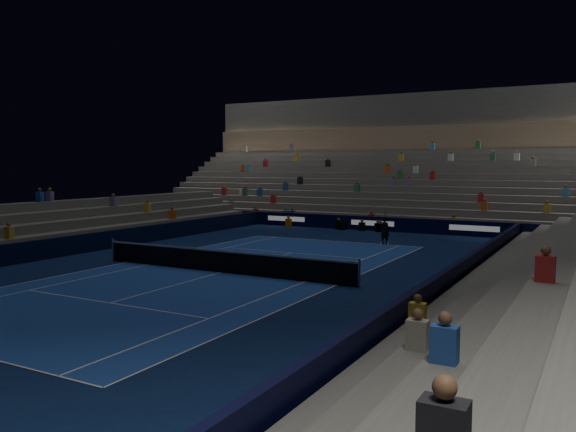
# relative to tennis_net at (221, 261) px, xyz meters

# --- Properties ---
(ground) EXTENTS (90.00, 90.00, 0.00)m
(ground) POSITION_rel_tennis_net_xyz_m (0.00, 0.00, -0.50)
(ground) COLOR #0B1B44
(ground) RESTS_ON ground
(court_surface) EXTENTS (10.97, 23.77, 0.01)m
(court_surface) POSITION_rel_tennis_net_xyz_m (0.00, 0.00, -0.50)
(court_surface) COLOR #1C419C
(court_surface) RESTS_ON ground
(sponsor_barrier_far) EXTENTS (44.00, 0.25, 1.00)m
(sponsor_barrier_far) POSITION_rel_tennis_net_xyz_m (0.00, 18.50, -0.00)
(sponsor_barrier_far) COLOR black
(sponsor_barrier_far) RESTS_ON ground
(sponsor_barrier_east) EXTENTS (0.25, 37.00, 1.00)m
(sponsor_barrier_east) POSITION_rel_tennis_net_xyz_m (9.70, 0.00, -0.00)
(sponsor_barrier_east) COLOR black
(sponsor_barrier_east) RESTS_ON ground
(sponsor_barrier_west) EXTENTS (0.25, 37.00, 1.00)m
(sponsor_barrier_west) POSITION_rel_tennis_net_xyz_m (-9.70, 0.00, -0.00)
(sponsor_barrier_west) COLOR black
(sponsor_barrier_west) RESTS_ON ground
(grandstand_main) EXTENTS (44.00, 15.20, 11.20)m
(grandstand_main) POSITION_rel_tennis_net_xyz_m (0.00, 27.90, 2.87)
(grandstand_main) COLOR slate
(grandstand_main) RESTS_ON ground
(grandstand_east) EXTENTS (5.00, 37.00, 2.50)m
(grandstand_east) POSITION_rel_tennis_net_xyz_m (13.17, 0.00, 0.41)
(grandstand_east) COLOR #5E5E5A
(grandstand_east) RESTS_ON ground
(grandstand_west) EXTENTS (5.00, 37.00, 2.50)m
(grandstand_west) POSITION_rel_tennis_net_xyz_m (-13.17, 0.00, 0.41)
(grandstand_west) COLOR #5F605B
(grandstand_west) RESTS_ON ground
(tennis_net) EXTENTS (12.90, 0.10, 1.10)m
(tennis_net) POSITION_rel_tennis_net_xyz_m (0.00, 0.00, 0.00)
(tennis_net) COLOR #B2B2B7
(tennis_net) RESTS_ON ground
(tennis_player) EXTENTS (0.66, 0.50, 1.64)m
(tennis_player) POSITION_rel_tennis_net_xyz_m (3.18, 11.97, 0.32)
(tennis_player) COLOR black
(tennis_player) RESTS_ON ground
(broadcast_camera) EXTENTS (0.52, 0.95, 0.62)m
(broadcast_camera) POSITION_rel_tennis_net_xyz_m (-2.14, 18.00, -0.18)
(broadcast_camera) COLOR black
(broadcast_camera) RESTS_ON ground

